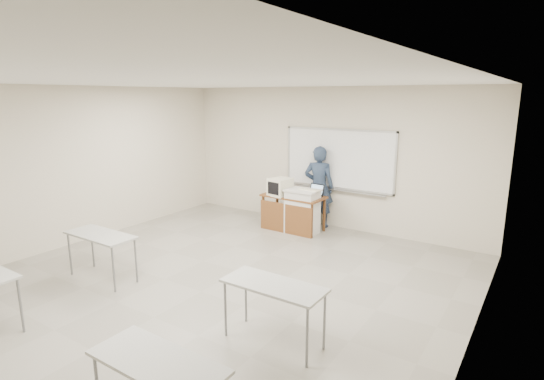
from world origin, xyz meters
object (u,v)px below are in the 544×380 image
Objects in this scene: whiteboard at (339,160)px; instructor_desk at (291,207)px; podium at (302,211)px; presenter at (319,187)px; crt_monitor at (280,187)px; keyboard at (309,190)px; mouse at (318,197)px; laptop at (314,194)px.

instructor_desk is (-0.70, -0.78, -0.96)m from whiteboard.
podium is at bearing 3.20° from instructor_desk.
whiteboard is 1.40× the size of presenter.
presenter is at bearing 57.91° from crt_monitor.
instructor_desk is at bearing -176.07° from keyboard.
crt_monitor is at bearing -140.16° from whiteboard.
keyboard reaches higher than instructor_desk.
keyboard is at bearing 84.40° from presenter.
instructor_desk is at bearing -131.99° from whiteboard.
crt_monitor is 4.33× the size of mouse.
mouse is 0.26m from keyboard.
whiteboard is at bearing -172.49° from presenter.
presenter is at bearing 85.16° from podium.
keyboard is (0.43, 0.02, 0.42)m from instructor_desk.
instructor_desk is at bearing 13.33° from crt_monitor.
crt_monitor reaches higher than laptop.
podium is (0.28, 0.01, -0.06)m from instructor_desk.
crt_monitor reaches higher than podium.
mouse is (0.55, 0.16, 0.24)m from instructor_desk.
laptop reaches higher than keyboard.
keyboard is at bearing -76.80° from laptop.
crt_monitor is (-0.53, -0.02, 0.46)m from podium.
instructor_desk is 3.08× the size of keyboard.
mouse is 0.24× the size of keyboard.
mouse is (0.80, 0.17, -0.16)m from crt_monitor.
mouse is at bearing 28.64° from podium.
podium is 0.75m from presenter.
keyboard is (0.03, -0.25, 0.13)m from laptop.
crt_monitor is at bearing -175.47° from instructor_desk.
whiteboard is 5.56× the size of crt_monitor.
whiteboard is 0.95m from mouse.
podium is at bearing -118.96° from whiteboard.
keyboard is at bearing 3.25° from instructor_desk.
laptop reaches higher than mouse.
whiteboard reaches higher than crt_monitor.
presenter reaches higher than instructor_desk.
podium is at bearing 12.63° from crt_monitor.
mouse is (-0.15, -0.62, -0.71)m from whiteboard.
mouse is at bearing -103.64° from whiteboard.
podium is 2.70× the size of laptop.
presenter is (0.05, 0.62, 0.42)m from podium.
crt_monitor is at bearing 33.28° from presenter.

